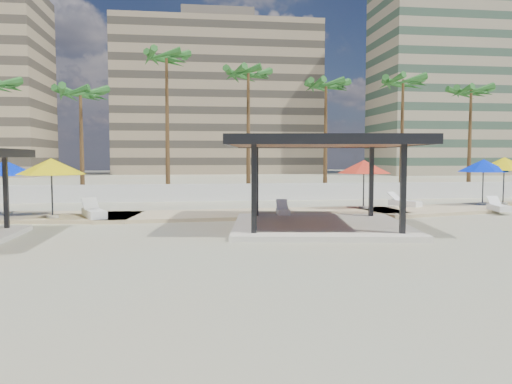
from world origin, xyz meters
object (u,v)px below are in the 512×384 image
lounger_b (283,211)px  umbrella_c (364,167)px  lounger_a (94,213)px  pavilion_central (320,174)px  lounger_d (499,207)px  lounger_c (404,203)px

lounger_b → umbrella_c: bearing=-60.0°
lounger_a → lounger_b: (9.26, -0.01, -0.04)m
pavilion_central → lounger_a: (-10.14, 3.92, -1.94)m
lounger_d → pavilion_central: bearing=121.5°
umbrella_c → lounger_d: (6.88, -2.06, -2.16)m
lounger_a → lounger_c: 17.57m
umbrella_c → lounger_b: size_ratio=1.82×
lounger_c → lounger_b: bearing=81.6°
pavilion_central → lounger_b: (-0.88, 3.91, -1.98)m
lounger_c → lounger_a: bearing=69.6°
pavilion_central → lounger_c: size_ratio=4.17×
lounger_a → umbrella_c: bearing=-103.4°
lounger_c → lounger_d: size_ratio=1.05×
pavilion_central → lounger_d: (11.05, 4.11, -1.97)m
pavilion_central → lounger_c: pavilion_central is taller
lounger_a → lounger_d: (21.18, 0.19, -0.04)m
pavilion_central → umbrella_c: (4.17, 6.17, 0.19)m
umbrella_c → lounger_d: size_ratio=1.72×
umbrella_c → lounger_d: umbrella_c is taller
pavilion_central → lounger_d: 11.95m
lounger_b → pavilion_central: bearing=-161.5°
pavilion_central → lounger_d: pavilion_central is taller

